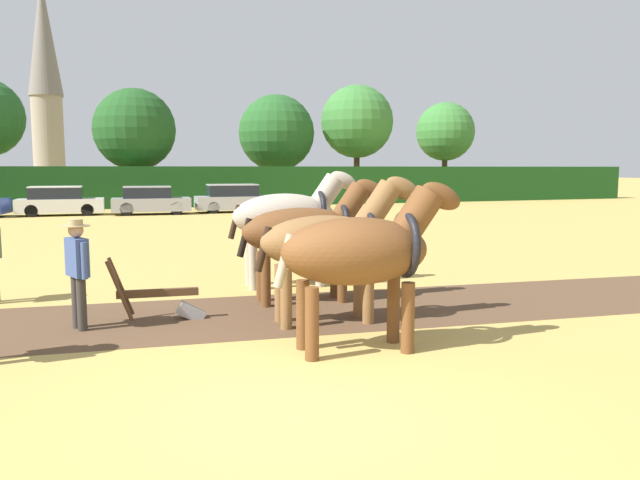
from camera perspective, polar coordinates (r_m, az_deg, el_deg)
ground_plane at (r=6.56m, az=-2.16°, el=-15.25°), size 240.00×240.00×0.00m
plowed_furrow_strip at (r=10.54m, az=-22.62°, el=-7.27°), size 26.93×5.36×0.01m
hedgerow at (r=39.72m, az=-16.93°, el=4.64°), size 74.42×1.35×2.52m
tree_center_left at (r=42.00m, az=-16.59°, el=9.65°), size 5.18×5.18×7.46m
tree_center at (r=45.35m, az=-3.99°, el=9.74°), size 5.42×5.42×7.63m
tree_center_right at (r=47.13m, az=3.40°, el=10.73°), size 5.38×5.38×8.53m
tree_right at (r=51.43m, az=11.39°, el=9.66°), size 4.64×4.64×7.63m
church_spire at (r=66.24m, az=-23.81°, el=13.23°), size 3.14×3.14×20.42m
draft_horse_lead_left at (r=8.26m, az=3.94°, el=-1.02°), size 2.66×1.12×2.33m
draft_horse_lead_right at (r=9.78m, az=1.07°, el=-0.08°), size 2.76×1.04×2.38m
draft_horse_trail_left at (r=11.31m, az=-1.15°, el=0.83°), size 2.83×1.08×2.31m
draft_horse_trail_right at (r=12.84m, az=-2.84°, el=2.17°), size 2.77×1.15×2.45m
plow at (r=10.37m, az=-13.91°, el=-5.42°), size 1.55×0.49×1.13m
farmer_at_plow at (r=10.05m, az=-21.30°, el=-2.20°), size 0.42×0.62×1.68m
farmer_beside_team at (r=14.58m, az=-2.11°, el=0.45°), size 0.42×0.53×1.53m
parked_car_center_left at (r=34.71m, az=-22.74°, el=3.27°), size 4.26×1.82×1.50m
parked_car_center at (r=33.95m, az=-15.27°, el=3.48°), size 4.09×1.98×1.48m
parked_car_center_right at (r=34.78m, az=-7.75°, el=3.76°), size 4.52×1.93×1.54m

